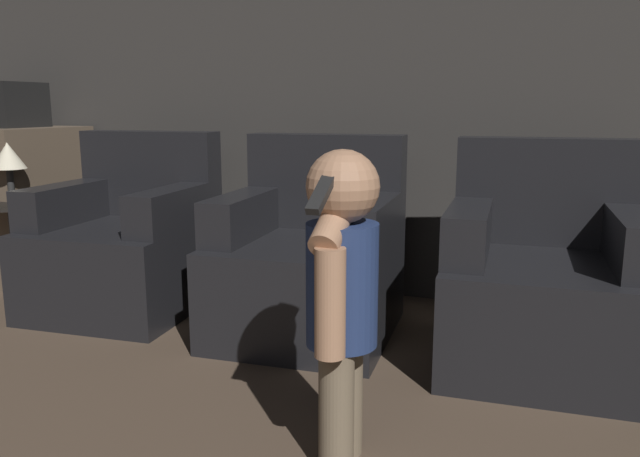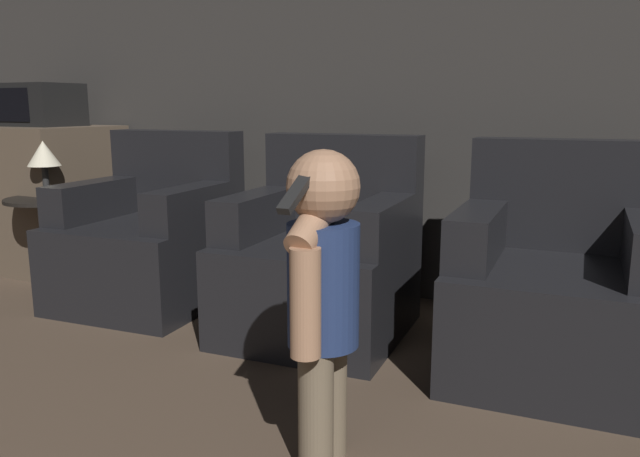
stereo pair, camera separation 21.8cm
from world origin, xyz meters
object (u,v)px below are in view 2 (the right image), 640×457
object	(u,v)px
armchair_left	(150,241)
lamp	(44,155)
armchair_right	(556,291)
microwave	(36,105)
person_toddler	(322,286)
armchair_middle	(322,262)

from	to	relation	value
armchair_left	lamp	xyz separation A→B (m)	(-0.69, -0.05, 0.44)
armchair_right	microwave	bearing A→B (deg)	171.65
armchair_right	person_toddler	world-z (taller)	person_toddler
person_toddler	lamp	size ratio (longest dim) A/B	2.87
armchair_right	microwave	xyz separation A→B (m)	(-3.15, 0.28, 0.71)
armchair_middle	lamp	distance (m)	1.76
microwave	lamp	world-z (taller)	microwave
microwave	lamp	distance (m)	0.61
lamp	person_toddler	bearing A→B (deg)	-23.43
armchair_right	person_toddler	size ratio (longest dim) A/B	0.98
armchair_middle	armchair_right	size ratio (longest dim) A/B	1.00
armchair_middle	armchair_right	world-z (taller)	same
armchair_middle	person_toddler	distance (m)	1.13
person_toddler	lamp	xyz separation A→B (m)	(-2.20, 0.95, 0.22)
microwave	lamp	xyz separation A→B (m)	(0.43, -0.33, -0.27)
armchair_left	armchair_right	bearing A→B (deg)	-4.55
armchair_left	person_toddler	world-z (taller)	person_toddler
person_toddler	microwave	size ratio (longest dim) A/B	1.74
armchair_right	microwave	world-z (taller)	microwave
armchair_middle	lamp	xyz separation A→B (m)	(-1.71, -0.05, 0.44)
person_toddler	lamp	distance (m)	2.40
armchair_middle	lamp	bearing A→B (deg)	177.75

